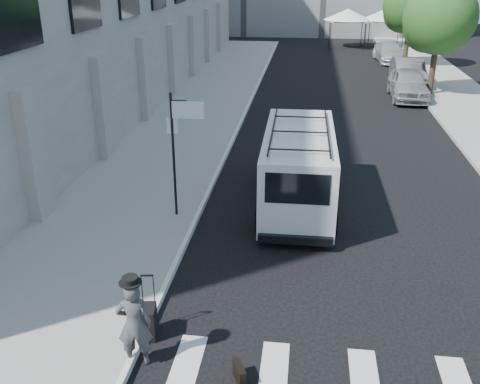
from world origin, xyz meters
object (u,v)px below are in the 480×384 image
(businessman, at_px, (134,324))
(parked_car_b, at_px, (408,72))
(suitcase, at_px, (149,322))
(parked_car_a, at_px, (408,84))
(briefcase, at_px, (239,373))
(parked_car_c, at_px, (390,52))
(cargo_van, at_px, (298,167))

(businessman, distance_m, parked_car_b, 26.83)
(suitcase, distance_m, parked_car_a, 22.68)
(briefcase, relative_size, suitcase, 0.35)
(parked_car_c, bearing_deg, suitcase, -109.50)
(businessman, height_order, cargo_van, cargo_van)
(parked_car_b, relative_size, parked_car_c, 1.01)
(briefcase, height_order, parked_car_a, parked_car_a)
(suitcase, height_order, parked_car_a, parked_car_a)
(suitcase, xyz_separation_m, parked_car_c, (8.70, 33.08, 0.35))
(briefcase, xyz_separation_m, parked_car_c, (6.79, 34.08, 0.52))
(briefcase, xyz_separation_m, suitcase, (-1.91, 1.00, 0.17))
(briefcase, bearing_deg, parked_car_a, 49.48)
(suitcase, relative_size, cargo_van, 0.21)
(businessman, bearing_deg, cargo_van, -120.10)
(businessman, relative_size, parked_car_c, 0.36)
(parked_car_a, bearing_deg, businessman, -109.07)
(briefcase, bearing_deg, parked_car_c, 54.00)
(businessman, bearing_deg, parked_car_a, -120.80)
(parked_car_c, bearing_deg, briefcase, -106.03)
(parked_car_a, bearing_deg, suitcase, -109.75)
(parked_car_a, xyz_separation_m, parked_car_c, (0.52, 11.92, -0.11))
(suitcase, distance_m, cargo_van, 7.27)
(suitcase, xyz_separation_m, cargo_van, (2.69, 6.71, 0.85))
(suitcase, bearing_deg, parked_car_b, 62.31)
(briefcase, relative_size, parked_car_c, 0.09)
(parked_car_a, distance_m, parked_car_b, 3.50)
(briefcase, distance_m, parked_car_c, 34.75)
(cargo_van, relative_size, parked_car_c, 1.29)
(suitcase, distance_m, parked_car_c, 34.20)
(parked_car_a, bearing_deg, cargo_van, -109.42)
(businessman, xyz_separation_m, parked_car_c, (8.70, 33.85, -0.17))
(parked_car_c, bearing_deg, businessman, -109.18)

